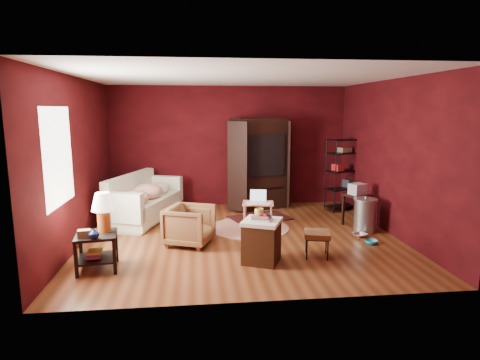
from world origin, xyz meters
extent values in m
cube|color=brown|center=(0.00, 0.00, -0.01)|extent=(5.50, 5.00, 0.02)
cube|color=white|center=(0.00, 0.00, 2.81)|extent=(5.50, 5.00, 0.02)
cube|color=#490A0E|center=(0.00, 2.51, 1.40)|extent=(5.50, 0.02, 2.80)
cube|color=#490A0E|center=(0.00, -2.51, 1.40)|extent=(5.50, 0.02, 2.80)
cube|color=#490A0E|center=(-2.76, 0.00, 1.40)|extent=(0.02, 5.00, 2.80)
cube|color=#490A0E|center=(2.76, 0.00, 1.40)|extent=(0.02, 5.00, 2.80)
cube|color=white|center=(-2.73, -1.00, 1.60)|extent=(0.02, 1.20, 1.40)
imported|color=white|center=(-1.86, 1.23, 0.38)|extent=(1.08, 2.00, 0.75)
imported|color=black|center=(-0.91, -0.33, 0.37)|extent=(0.88, 0.90, 0.73)
imported|color=silver|center=(2.12, -0.25, 0.12)|extent=(0.25, 0.14, 0.25)
imported|color=#2AAEC5|center=(2.16, -0.66, 0.11)|extent=(0.22, 0.14, 0.21)
imported|color=#0B1239|center=(-2.18, -1.48, 0.60)|extent=(0.16, 0.17, 0.14)
imported|color=#E7DE71|center=(0.13, -1.25, 0.79)|extent=(0.15, 0.13, 0.13)
cube|color=black|center=(-2.21, -1.27, 0.51)|extent=(0.63, 0.63, 0.04)
cube|color=black|center=(-2.21, -1.27, 0.17)|extent=(0.59, 0.59, 0.03)
cube|color=black|center=(-2.42, -1.56, 0.26)|extent=(0.05, 0.05, 0.52)
cube|color=black|center=(-1.93, -1.49, 0.26)|extent=(0.05, 0.05, 0.52)
cube|color=black|center=(-2.49, -1.06, 0.26)|extent=(0.05, 0.05, 0.52)
cube|color=black|center=(-2.00, -0.99, 0.26)|extent=(0.05, 0.05, 0.52)
cylinder|color=#C36323|center=(-2.11, -1.17, 0.68)|extent=(0.21, 0.21, 0.31)
cone|color=#F2E5C6|center=(-2.11, -1.17, 0.97)|extent=(0.38, 0.38, 0.26)
cube|color=olive|center=(-2.33, -1.43, 0.58)|extent=(0.18, 0.13, 0.11)
cube|color=#BF332F|center=(-2.26, -1.28, 0.21)|extent=(0.24, 0.28, 0.03)
cube|color=#2F73BF|center=(-2.25, -1.28, 0.24)|extent=(0.24, 0.28, 0.03)
cube|color=gold|center=(-2.24, -1.28, 0.27)|extent=(0.24, 0.28, 0.03)
cube|color=white|center=(-1.82, 1.26, 0.28)|extent=(1.38, 2.06, 0.40)
cube|color=white|center=(-2.15, 1.38, 0.55)|extent=(0.80, 1.85, 0.80)
cube|color=white|center=(-2.13, 0.36, 0.50)|extent=(0.82, 0.43, 0.55)
cube|color=white|center=(-1.51, 2.16, 0.50)|extent=(0.82, 0.43, 0.55)
ellipsoid|color=red|center=(-1.95, 0.72, 0.60)|extent=(0.66, 0.66, 0.28)
ellipsoid|color=red|center=(-1.77, 1.24, 0.62)|extent=(0.74, 0.74, 0.32)
ellipsoid|color=white|center=(-1.61, 1.72, 0.58)|extent=(0.61, 0.61, 0.26)
cube|color=#44230F|center=(0.17, -1.25, 0.30)|extent=(0.65, 0.65, 0.59)
cube|color=white|center=(0.17, -1.25, 0.62)|extent=(0.70, 0.70, 0.06)
cube|color=beige|center=(0.17, -1.25, 0.66)|extent=(0.35, 0.32, 0.02)
cube|color=#4E81B7|center=(0.17, -1.25, 0.69)|extent=(0.33, 0.29, 0.02)
cube|color=#D1514E|center=(0.17, -1.25, 0.71)|extent=(0.33, 0.30, 0.02)
cube|color=black|center=(0.26, -1.25, 0.73)|extent=(0.07, 0.18, 0.02)
cube|color=black|center=(1.06, -1.12, 0.36)|extent=(0.47, 0.47, 0.08)
cube|color=black|center=(1.06, -1.12, 0.31)|extent=(0.42, 0.42, 0.02)
cylinder|color=black|center=(0.87, -1.23, 0.16)|extent=(0.02, 0.02, 0.32)
cylinder|color=black|center=(1.17, -1.31, 0.16)|extent=(0.02, 0.02, 0.32)
cylinder|color=black|center=(0.94, -0.93, 0.16)|extent=(0.02, 0.02, 0.32)
cylinder|color=black|center=(1.25, -1.00, 0.16)|extent=(0.02, 0.02, 0.32)
cylinder|color=beige|center=(0.21, 0.50, 0.01)|extent=(1.79, 1.79, 0.01)
cube|color=#4C1414|center=(0.53, 1.17, 0.02)|extent=(1.40, 1.15, 0.01)
cube|color=#FF9274|center=(0.38, 0.51, 0.49)|extent=(0.65, 0.50, 0.03)
cylinder|color=#FF9274|center=(0.10, 0.39, 0.24)|extent=(0.04, 0.04, 0.49)
cylinder|color=#FF9274|center=(0.60, 0.30, 0.24)|extent=(0.04, 0.04, 0.49)
cylinder|color=#FF9274|center=(0.16, 0.71, 0.24)|extent=(0.04, 0.04, 0.49)
cylinder|color=#FF9274|center=(0.66, 0.63, 0.24)|extent=(0.04, 0.04, 0.49)
cube|color=white|center=(0.39, 0.53, 0.51)|extent=(0.34, 0.26, 0.02)
cube|color=silver|center=(0.40, 0.64, 0.62)|extent=(0.32, 0.12, 0.21)
cube|color=white|center=(0.25, 0.43, 0.50)|extent=(0.22, 0.30, 0.00)
cube|color=white|center=(0.50, 0.40, 0.50)|extent=(0.29, 0.34, 0.00)
cube|color=black|center=(0.64, 2.15, 1.03)|extent=(1.34, 0.99, 2.07)
cube|color=black|center=(0.67, 2.04, 1.25)|extent=(1.08, 0.77, 0.92)
cube|color=black|center=(0.11, 1.66, 1.03)|extent=(0.42, 0.34, 1.96)
cube|color=black|center=(1.35, 2.06, 1.03)|extent=(0.20, 0.48, 1.96)
cube|color=#292C2D|center=(0.65, 2.10, 1.14)|extent=(0.81, 0.73, 0.57)
cube|color=black|center=(0.74, 1.83, 1.14)|extent=(0.52, 0.18, 0.43)
cube|color=black|center=(0.65, 2.10, 0.49)|extent=(1.10, 0.82, 0.05)
cylinder|color=black|center=(2.22, 1.41, 0.81)|extent=(0.03, 0.03, 1.62)
cylinder|color=black|center=(2.92, 1.69, 0.81)|extent=(0.03, 0.03, 1.62)
cylinder|color=black|center=(2.10, 1.71, 0.81)|extent=(0.03, 0.03, 1.62)
cylinder|color=black|center=(2.80, 1.99, 0.81)|extent=(0.03, 0.03, 1.62)
cube|color=black|center=(2.51, 1.70, 0.09)|extent=(0.86, 0.61, 0.02)
cube|color=black|center=(2.51, 1.70, 0.49)|extent=(0.86, 0.61, 0.02)
cube|color=black|center=(2.51, 1.70, 0.90)|extent=(0.86, 0.61, 0.02)
cube|color=black|center=(2.51, 1.70, 1.30)|extent=(0.86, 0.61, 0.02)
cube|color=black|center=(2.51, 1.70, 1.60)|extent=(0.86, 0.61, 0.02)
cube|color=maroon|center=(2.35, 1.63, 0.99)|extent=(0.25, 0.27, 0.14)
cube|color=#333340|center=(2.68, 1.77, 0.60)|extent=(0.29, 0.29, 0.18)
cube|color=#80654C|center=(2.51, 1.70, 1.37)|extent=(0.32, 0.27, 0.11)
cube|color=black|center=(2.33, 0.44, 0.61)|extent=(0.56, 0.56, 0.04)
cube|color=black|center=(2.24, 0.20, 0.30)|extent=(0.06, 0.06, 0.61)
cube|color=black|center=(2.56, 0.35, 0.30)|extent=(0.06, 0.06, 0.61)
cube|color=black|center=(2.09, 0.53, 0.30)|extent=(0.06, 0.06, 0.61)
cube|color=black|center=(2.41, 0.68, 0.30)|extent=(0.06, 0.06, 0.61)
cube|color=silver|center=(2.33, 0.44, 0.74)|extent=(0.36, 0.33, 0.21)
cylinder|color=#A8ADAF|center=(2.32, 0.03, 0.30)|extent=(0.42, 0.42, 0.59)
cylinder|color=#A8ADAF|center=(2.32, 0.03, 0.61)|extent=(0.46, 0.46, 0.04)
sphere|color=#A8ADAF|center=(2.32, 0.03, 0.65)|extent=(0.06, 0.06, 0.06)
camera|label=1|loc=(-0.77, -6.90, 2.26)|focal=30.00mm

